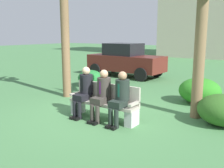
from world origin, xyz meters
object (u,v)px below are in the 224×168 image
object	(u,v)px
shrub_near_bench	(91,78)
parked_car_near	(125,60)
shrub_mid_lawn	(200,91)
seated_man_right	(120,95)
park_bench	(104,103)
shrub_far_lawn	(223,110)
seated_man_middle	(102,92)
seated_man_left	(84,89)

from	to	relation	value
shrub_near_bench	parked_car_near	xyz separation A→B (m)	(-0.15, 2.95, 0.50)
shrub_near_bench	shrub_mid_lawn	size ratio (longest dim) A/B	0.84
seated_man_right	parked_car_near	size ratio (longest dim) A/B	0.32
shrub_near_bench	park_bench	bearing A→B (deg)	-45.57
park_bench	seated_man_right	xyz separation A→B (m)	(0.57, -0.13, 0.29)
seated_man_right	shrub_far_lawn	distance (m)	2.46
park_bench	shrub_near_bench	xyz separation A→B (m)	(-2.96, 3.02, -0.09)
shrub_mid_lawn	shrub_far_lawn	distance (m)	1.95
shrub_mid_lawn	park_bench	bearing A→B (deg)	-118.64
seated_man_right	parked_car_near	bearing A→B (deg)	121.14
seated_man_right	seated_man_middle	bearing A→B (deg)	-179.96
seated_man_middle	parked_car_near	distance (m)	6.86
seated_man_right	parked_car_near	xyz separation A→B (m)	(-3.68, 6.10, 0.12)
seated_man_left	shrub_mid_lawn	distance (m)	3.69
shrub_mid_lawn	parked_car_near	xyz separation A→B (m)	(-4.68, 3.10, 0.44)
seated_man_middle	shrub_far_lawn	xyz separation A→B (m)	(2.58, 1.34, -0.34)
park_bench	shrub_mid_lawn	size ratio (longest dim) A/B	1.48
shrub_far_lawn	shrub_near_bench	bearing A→B (deg)	162.02
seated_man_left	seated_man_right	xyz separation A→B (m)	(1.13, -0.00, -0.01)
seated_man_middle	parked_car_near	size ratio (longest dim) A/B	0.32
park_bench	seated_man_left	distance (m)	0.65
seated_man_middle	parked_car_near	bearing A→B (deg)	117.22
seated_man_left	shrub_mid_lawn	size ratio (longest dim) A/B	1.01
shrub_mid_lawn	shrub_far_lawn	bearing A→B (deg)	-57.96
seated_man_left	shrub_far_lawn	bearing A→B (deg)	22.97
seated_man_right	shrub_far_lawn	size ratio (longest dim) A/B	1.07
park_bench	parked_car_near	xyz separation A→B (m)	(-3.11, 5.97, 0.42)
seated_man_left	parked_car_near	size ratio (longest dim) A/B	0.33
shrub_mid_lawn	seated_man_left	bearing A→B (deg)	-125.36
shrub_far_lawn	parked_car_near	distance (m)	7.45
park_bench	seated_man_right	bearing A→B (deg)	-12.67
parked_car_near	shrub_mid_lawn	bearing A→B (deg)	-33.51
seated_man_left	parked_car_near	world-z (taller)	parked_car_near
seated_man_left	shrub_near_bench	distance (m)	3.98
seated_man_right	shrub_near_bench	xyz separation A→B (m)	(-3.53, 3.15, -0.38)
seated_man_left	seated_man_middle	bearing A→B (deg)	-0.30
parked_car_near	seated_man_middle	bearing A→B (deg)	-62.78
seated_man_middle	seated_man_right	world-z (taller)	seated_man_right
shrub_mid_lawn	parked_car_near	bearing A→B (deg)	146.49
seated_man_left	seated_man_middle	distance (m)	0.58
shrub_near_bench	parked_car_near	size ratio (longest dim) A/B	0.27
shrub_near_bench	shrub_far_lawn	distance (m)	5.85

